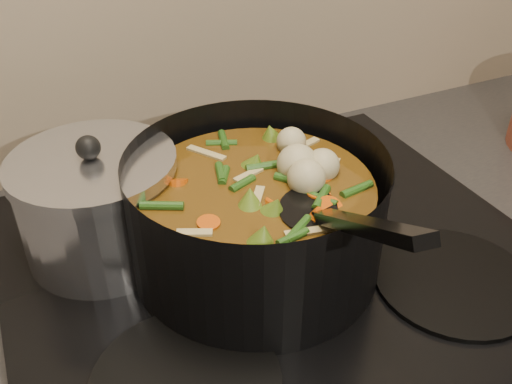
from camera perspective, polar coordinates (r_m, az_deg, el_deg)
name	(u,v)px	position (r m, az deg, el deg)	size (l,w,h in m)	color
stovetop	(275,260)	(0.69, 1.96, -6.77)	(0.62, 0.54, 0.03)	black
stockpot	(256,216)	(0.64, 0.04, -2.45)	(0.36, 0.43, 0.21)	black
saucepan	(99,205)	(0.68, -15.42, -1.24)	(0.19, 0.19, 0.15)	silver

